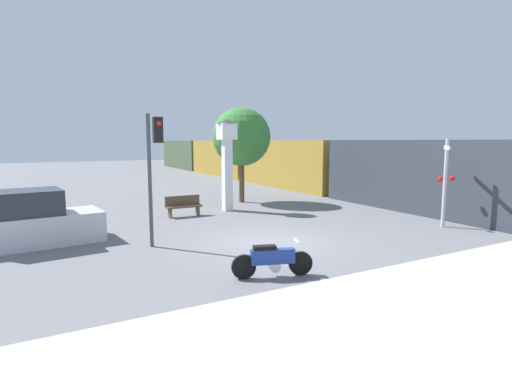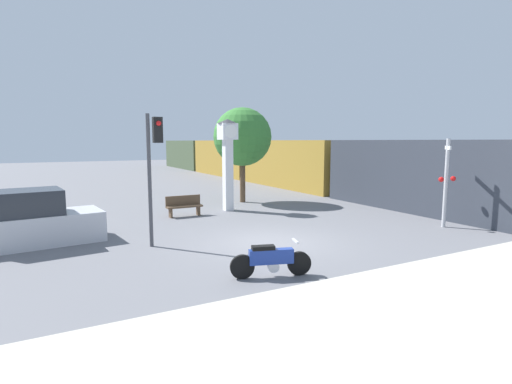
% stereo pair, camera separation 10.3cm
% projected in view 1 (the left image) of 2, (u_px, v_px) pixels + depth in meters
% --- Properties ---
extents(ground_plane, '(120.00, 120.00, 0.00)m').
position_uv_depth(ground_plane, '(270.00, 243.00, 13.23)').
color(ground_plane, slate).
extents(sidewalk_strip, '(36.00, 6.00, 0.10)m').
position_uv_depth(sidewalk_strip, '(465.00, 325.00, 7.19)').
color(sidewalk_strip, '#BCB7A8').
rests_on(sidewalk_strip, ground_plane).
extents(motorcycle, '(1.99, 0.76, 0.90)m').
position_uv_depth(motorcycle, '(272.00, 260.00, 9.84)').
color(motorcycle, black).
rests_on(motorcycle, ground_plane).
extents(clock_tower, '(0.93, 0.93, 4.38)m').
position_uv_depth(clock_tower, '(227.00, 151.00, 19.03)').
color(clock_tower, white).
rests_on(clock_tower, ground_plane).
extents(freight_train, '(2.80, 45.90, 3.40)m').
position_uv_depth(freight_train, '(254.00, 160.00, 34.34)').
color(freight_train, '#333842').
rests_on(freight_train, ground_plane).
extents(traffic_light, '(0.50, 0.35, 4.19)m').
position_uv_depth(traffic_light, '(154.00, 156.00, 12.44)').
color(traffic_light, '#47474C').
rests_on(traffic_light, ground_plane).
extents(railroad_crossing_signal, '(0.90, 0.82, 3.44)m').
position_uv_depth(railroad_crossing_signal, '(445.00, 179.00, 15.44)').
color(railroad_crossing_signal, '#B7B7BC').
rests_on(railroad_crossing_signal, ground_plane).
extents(street_tree, '(3.16, 3.16, 5.15)m').
position_uv_depth(street_tree, '(241.00, 137.00, 21.58)').
color(street_tree, brown).
rests_on(street_tree, ground_plane).
extents(bench, '(1.60, 0.44, 0.92)m').
position_uv_depth(bench, '(183.00, 205.00, 17.81)').
color(bench, brown).
rests_on(bench, ground_plane).
extents(parked_car, '(4.38, 2.27, 1.80)m').
position_uv_depth(parked_car, '(30.00, 222.00, 12.80)').
color(parked_car, silver).
rests_on(parked_car, ground_plane).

